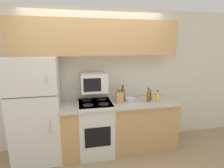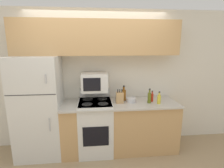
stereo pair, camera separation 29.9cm
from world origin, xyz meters
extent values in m
plane|color=tan|center=(0.00, 0.00, 0.00)|extent=(12.00, 12.00, 0.00)
cube|color=silver|center=(0.00, 0.66, 1.27)|extent=(8.00, 0.05, 2.55)
cube|color=tan|center=(0.38, 0.31, 0.44)|extent=(2.05, 0.63, 0.88)
cube|color=#BCB7AD|center=(0.38, 0.29, 0.90)|extent=(2.05, 0.67, 0.03)
cube|color=silver|center=(-1.03, 0.31, 0.87)|extent=(0.76, 0.62, 1.74)
cube|color=#383838|center=(-1.03, 0.00, 1.18)|extent=(0.74, 0.01, 0.01)
cylinder|color=#B7B7BC|center=(-0.78, -0.01, 1.43)|extent=(0.02, 0.02, 0.14)
cylinder|color=#B7B7BC|center=(-0.78, -0.01, 0.70)|extent=(0.02, 0.02, 0.22)
cube|color=tan|center=(0.00, 0.46, 2.04)|extent=(2.81, 0.34, 0.59)
cube|color=silver|center=(-0.07, 0.30, 0.47)|extent=(0.59, 0.63, 0.95)
cube|color=black|center=(-0.07, -0.02, 0.46)|extent=(0.42, 0.01, 0.34)
cube|color=#2D2D2D|center=(-0.07, 0.30, 0.94)|extent=(0.56, 0.60, 0.01)
cube|color=silver|center=(-0.07, 0.60, 1.03)|extent=(0.56, 0.06, 0.16)
cylinder|color=black|center=(-0.20, 0.16, 0.95)|extent=(0.18, 0.18, 0.01)
cylinder|color=black|center=(0.07, 0.16, 0.95)|extent=(0.18, 0.18, 0.01)
cylinder|color=black|center=(-0.20, 0.44, 0.95)|extent=(0.18, 0.18, 0.01)
cylinder|color=black|center=(0.07, 0.44, 0.95)|extent=(0.18, 0.18, 0.01)
cube|color=silver|center=(-0.07, 0.42, 1.27)|extent=(0.45, 0.38, 0.32)
cube|color=black|center=(-0.11, 0.22, 1.27)|extent=(0.29, 0.01, 0.22)
cube|color=tan|center=(0.37, 0.29, 1.01)|extent=(0.13, 0.10, 0.19)
cylinder|color=black|center=(0.33, 0.28, 1.14)|extent=(0.01, 0.01, 0.06)
cylinder|color=black|center=(0.37, 0.28, 1.14)|extent=(0.01, 0.01, 0.06)
cylinder|color=black|center=(0.40, 0.28, 1.14)|extent=(0.01, 0.01, 0.06)
cylinder|color=silver|center=(0.58, 0.33, 0.95)|extent=(0.17, 0.17, 0.07)
torus|color=silver|center=(0.58, 0.33, 0.98)|extent=(0.19, 0.19, 0.01)
cylinder|color=gold|center=(1.04, 0.18, 0.99)|extent=(0.06, 0.06, 0.15)
cylinder|color=gold|center=(1.04, 0.18, 1.09)|extent=(0.03, 0.03, 0.05)
cylinder|color=black|center=(1.04, 0.18, 1.12)|extent=(0.03, 0.03, 0.02)
cylinder|color=brown|center=(0.46, 0.44, 1.01)|extent=(0.08, 0.08, 0.20)
cylinder|color=brown|center=(0.46, 0.44, 1.14)|extent=(0.04, 0.04, 0.06)
cylinder|color=black|center=(0.46, 0.44, 1.18)|extent=(0.04, 0.04, 0.02)
cylinder|color=#5B6619|center=(0.89, 0.24, 1.00)|extent=(0.06, 0.06, 0.18)
cylinder|color=#5B6619|center=(0.89, 0.24, 1.12)|extent=(0.03, 0.03, 0.06)
cylinder|color=black|center=(0.89, 0.24, 1.16)|extent=(0.03, 0.03, 0.02)
cylinder|color=red|center=(0.96, 0.32, 0.98)|extent=(0.05, 0.05, 0.14)
cylinder|color=red|center=(0.96, 0.32, 1.07)|extent=(0.02, 0.02, 0.04)
cylinder|color=black|center=(0.96, 0.32, 1.10)|extent=(0.02, 0.03, 0.02)
camera|label=1|loc=(-0.37, -2.58, 1.91)|focal=28.00mm
camera|label=2|loc=(-0.07, -2.63, 1.91)|focal=28.00mm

